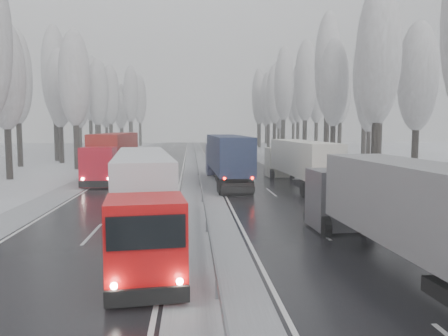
{
  "coord_description": "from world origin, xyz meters",
  "views": [
    {
      "loc": [
        -0.72,
        -7.97,
        4.89
      ],
      "look_at": [
        1.44,
        20.55,
        2.2
      ],
      "focal_mm": 35.0,
      "sensor_mm": 36.0,
      "label": 1
    }
  ],
  "objects": [
    {
      "name": "carriageway_right",
      "position": [
        5.25,
        30.0,
        0.01
      ],
      "size": [
        7.5,
        200.0,
        0.03
      ],
      "primitive_type": "cube",
      "color": "black",
      "rests_on": "ground"
    },
    {
      "name": "carriageway_left",
      "position": [
        -5.25,
        30.0,
        0.01
      ],
      "size": [
        7.5,
        200.0,
        0.03
      ],
      "primitive_type": "cube",
      "color": "black",
      "rests_on": "ground"
    },
    {
      "name": "median_slush",
      "position": [
        0.0,
        30.0,
        0.02
      ],
      "size": [
        3.0,
        200.0,
        0.04
      ],
      "primitive_type": "cube",
      "color": "#A7AAAF",
      "rests_on": "ground"
    },
    {
      "name": "shoulder_right",
      "position": [
        10.2,
        30.0,
        0.02
      ],
      "size": [
        2.4,
        200.0,
        0.04
      ],
      "primitive_type": "cube",
      "color": "#A7AAAF",
      "rests_on": "ground"
    },
    {
      "name": "shoulder_left",
      "position": [
        -10.2,
        30.0,
        0.02
      ],
      "size": [
        2.4,
        200.0,
        0.04
      ],
      "primitive_type": "cube",
      "color": "#A7AAAF",
      "rests_on": "ground"
    },
    {
      "name": "median_guardrail",
      "position": [
        0.0,
        29.99,
        0.6
      ],
      "size": [
        0.12,
        200.0,
        0.76
      ],
      "color": "slate",
      "rests_on": "ground"
    },
    {
      "name": "tree_18",
      "position": [
        14.51,
        27.03,
        10.7
      ],
      "size": [
        3.6,
        3.6,
        16.58
      ],
      "color": "black",
      "rests_on": "ground"
    },
    {
      "name": "tree_19",
      "position": [
        20.02,
        31.03,
        9.42
      ],
      "size": [
        3.6,
        3.6,
        14.57
      ],
      "color": "black",
      "rests_on": "ground"
    },
    {
      "name": "tree_20",
      "position": [
        17.9,
        35.17,
        10.14
      ],
      "size": [
        3.6,
        3.6,
        15.71
      ],
      "color": "black",
      "rests_on": "ground"
    },
    {
      "name": "tree_21",
      "position": [
        20.12,
        39.17,
        12.0
      ],
      "size": [
        3.6,
        3.6,
        18.62
      ],
      "color": "black",
      "rests_on": "ground"
    },
    {
      "name": "tree_22",
      "position": [
        17.02,
        45.6,
        10.24
      ],
      "size": [
        3.6,
        3.6,
        15.86
      ],
      "color": "black",
      "rests_on": "ground"
    },
    {
      "name": "tree_23",
      "position": [
        23.31,
        49.6,
        8.77
      ],
      "size": [
        3.6,
        3.6,
        13.55
      ],
      "color": "black",
      "rests_on": "ground"
    },
    {
      "name": "tree_24",
      "position": [
        17.9,
        51.02,
        13.19
      ],
      "size": [
        3.6,
        3.6,
        20.49
      ],
      "color": "black",
      "rests_on": "ground"
    },
    {
      "name": "tree_25",
      "position": [
        24.81,
        55.02,
        12.52
      ],
      "size": [
        3.6,
        3.6,
        19.44
      ],
      "color": "black",
      "rests_on": "ground"
    },
    {
      "name": "tree_26",
      "position": [
        17.56,
        61.27,
        12.1
      ],
      "size": [
        3.6,
        3.6,
        18.78
      ],
      "color": "black",
      "rests_on": "ground"
    },
    {
      "name": "tree_27",
      "position": [
        24.72,
        65.27,
        11.36
      ],
      "size": [
        3.6,
        3.6,
        17.62
      ],
      "color": "black",
      "rests_on": "ground"
    },
    {
      "name": "tree_28",
      "position": [
        16.34,
        71.95,
        12.64
      ],
      "size": [
        3.6,
        3.6,
        19.62
      ],
      "color": "black",
      "rests_on": "ground"
    },
    {
      "name": "tree_29",
      "position": [
        23.71,
        75.95,
        11.67
      ],
      "size": [
        3.6,
        3.6,
        18.11
      ],
      "color": "black",
      "rests_on": "ground"
    },
    {
      "name": "tree_30",
      "position": [
        16.56,
        81.7,
        11.52
      ],
      "size": [
        3.6,
        3.6,
        17.86
      ],
      "color": "black",
      "rests_on": "ground"
    },
    {
      "name": "tree_31",
      "position": [
        22.48,
        85.7,
        11.97
      ],
      "size": [
        3.6,
        3.6,
        18.58
      ],
      "color": "black",
      "rests_on": "ground"
    },
    {
      "name": "tree_32",
      "position": [
        16.63,
        89.21,
        11.18
      ],
      "size": [
        3.6,
        3.6,
        17.33
      ],
      "color": "black",
      "rests_on": "ground"
    },
    {
      "name": "tree_33",
      "position": [
        19.77,
        93.21,
        9.26
      ],
      "size": [
        3.6,
        3.6,
        14.33
      ],
      "color": "black",
      "rests_on": "ground"
    },
    {
      "name": "tree_34",
      "position": [
        15.73,
        96.32,
        11.37
      ],
      "size": [
        3.6,
        3.6,
        17.63
      ],
      "color": "black",
      "rests_on": "ground"
    },
    {
      "name": "tree_35",
      "position": [
        24.94,
        100.32,
        11.77
      ],
      "size": [
        3.6,
        3.6,
        18.25
      ],
      "color": "black",
      "rests_on": "ground"
    },
    {
      "name": "tree_36",
      "position": [
        17.04,
        106.16,
        13.02
      ],
      "size": [
        3.6,
        3.6,
        20.23
      ],
      "color": "black",
      "rests_on": "ground"
    },
    {
      "name": "tree_37",
      "position": [
        24.02,
        110.16,
        10.56
      ],
      "size": [
        3.6,
        3.6,
        16.37
      ],
      "color": "black",
      "rests_on": "ground"
    },
    {
      "name": "tree_38",
      "position": [
        18.73,
        116.73,
        11.59
      ],
      "size": [
        3.6,
        3.6,
        17.97
      ],
      "color": "black",
      "rests_on": "ground"
    },
    {
      "name": "tree_39",
      "position": [
        21.55,
        120.73,
        10.45
      ],
      "size": [
        3.6,
        3.6,
        16.19
      ],
      "color": "black",
      "rests_on": "ground"
    },
    {
      "name": "tree_60",
      "position": [
        -17.75,
        34.2,
        9.59
      ],
      "size": [
        3.6,
        3.6,
        14.84
      ],
      "color": "black",
      "rests_on": "ground"
    },
    {
      "name": "tree_62",
      "position": [
        -13.94,
        43.73,
        10.36
      ],
      "size": [
        3.6,
        3.6,
        16.04
      ],
      "color": "black",
      "rests_on": "ground"
    },
    {
      "name": "tree_63",
      "position": [
        -21.85,
        47.73,
        10.89
      ],
      "size": [
        3.6,
        3.6,
        16.88
      ],
      "color": "black",
      "rests_on": "ground"
    },
    {
      "name": "tree_64",
      "position": [
        -18.26,
        52.71,
        9.96
      ],
      "size": [
        3.6,
        3.6,
        15.42
      ],
      "color": "black",
      "rests_on": "ground"
    },
    {
      "name": "tree_65",
      "position": [
        -20.05,
        56.71,
        12.55
      ],
      "size": [
        3.6,
        3.6,
        19.48
      ],
      "color": "black",
      "rests_on": "ground"
    },
    {
      "name": "tree_66",
      "position": [
        -18.16,
        62.35,
        9.84
      ],
      "size": [
        3.6,
        3.6,
        15.23
      ],
      "color": "black",
      "rests_on": "ground"
    },
    {
      "name": "tree_67",
      "position": [
        -19.54,
        66.35,
        11.03
      ],
      "size": [
        3.6,
        3.6,
        17.09
      ],
      "color": "black",
      "rests_on": "ground"
    },
    {
      "name": "tree_68",
      "position": [
        -16.58,
        69.11,
        10.75
      ],
      "size": [
        3.6,
        3.6,
        16.65
      ],
      "color": "black",
      "rests_on": "ground"
    },
    {
      "name": "tree_69",
      "position": [
        -21.42,
        73.11,
        12.46
      ],
      "size": [
        3.6,
        3.6,
        19.35
      ],
      "color": "black",
      "rests_on": "ground"
    },
    {
      "name": "tree_70",
      "position": [
        -16.33,
        79.19,
        11.03
      ],
      "size": [
        3.6,
        3.6,
        17.09
      ],
      "color": "black",
      "rests_on": "ground"
    },
    {
      "name": "tree_71",
      "position": [
        -21.09,
        83.19,
        12.63
      ],
      "size": [
        3.6,
        3.6,
        19.61
      ],
      "color": "black",
      "rests_on": "ground"
    },
    {
      "name": "tree_72",
      "position": [
        -18.93,
        88.54,
        9.76
      ],
      "size": [
        3.6,
        3.6,
        15.11
      ],
      "color": "black",
      "rests_on": "ground"
    },
    {
      "name": "tree_73",
      "position": [
        -21.82,
        92.54,
        11.11
      ],
      "size": [
        3.6,
        3.6,
        17.22
      ],
      "color": "black",
      "rests_on": "ground"
    },
    {
      "name": "tree_74",
      "position": [
        -15.07,
        99.33,
        12.67
      ],
      "size": [
        3.6,
        3.6,
        19.68
      ],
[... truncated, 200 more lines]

